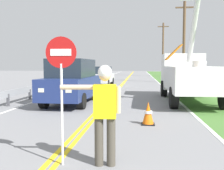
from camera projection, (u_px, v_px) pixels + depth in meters
The scene contains 13 objects.
centerline_yellow_left at pixel (118, 88), 20.30m from camera, with size 0.11×110.00×0.01m, color yellow.
centerline_yellow_right at pixel (120, 88), 20.29m from camera, with size 0.11×110.00×0.01m, color yellow.
edge_line_right at pixel (165, 89), 19.92m from camera, with size 0.12×110.00×0.01m, color silver.
edge_line_left at pixel (74, 88), 20.67m from camera, with size 0.12×110.00×0.01m, color silver.
flagger_worker at pixel (104, 109), 4.62m from camera, with size 1.09×0.26×1.83m.
stop_sign_paddle at pixel (61, 72), 4.60m from camera, with size 0.56×0.04×2.33m.
utility_bucket_truck at pixel (188, 73), 13.15m from camera, with size 2.67×6.81×5.93m.
oncoming_suv_nearest at pixel (72, 81), 12.17m from camera, with size 2.06×4.67×2.10m.
oncoming_sedan_second at pixel (101, 76), 22.74m from camera, with size 2.07×4.18×1.70m.
utility_pole_mid at pixel (184, 41), 25.98m from camera, with size 1.80×0.28×8.17m.
utility_pole_far at pixel (163, 49), 41.91m from camera, with size 1.80×0.28×8.64m.
traffic_cone_lead at pixel (148, 114), 7.92m from camera, with size 0.40×0.40×0.70m.
guardrail_left_shoulder at pixel (51, 85), 17.10m from camera, with size 0.10×32.00×0.71m.
Camera 1 is at (1.59, -0.16, 1.82)m, focal length 41.38 mm.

